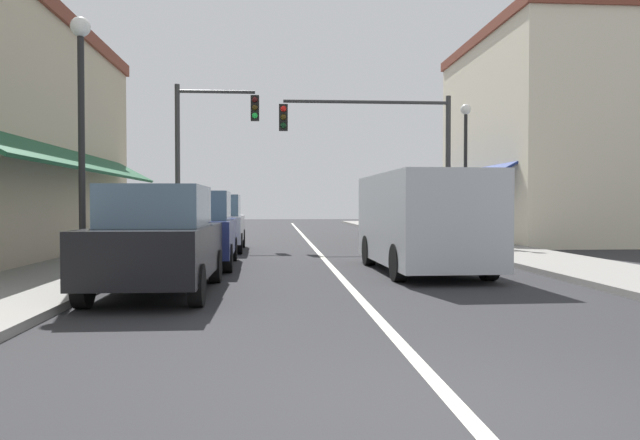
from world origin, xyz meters
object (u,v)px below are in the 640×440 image
parked_car_third_left (215,223)px  street_lamp_left_near (81,105)px  parked_car_nearest_left (158,240)px  traffic_signal_mast_arm (387,141)px  traffic_signal_left_corner (204,140)px  van_in_lane (422,219)px  street_lamp_right_mid (466,151)px  parked_car_second_left (196,230)px

parked_car_third_left → street_lamp_left_near: street_lamp_left_near is taller
parked_car_nearest_left → traffic_signal_mast_arm: size_ratio=0.68×
street_lamp_left_near → parked_car_third_left: bearing=78.5°
traffic_signal_left_corner → street_lamp_left_near: size_ratio=1.18×
parked_car_third_left → van_in_lane: 8.23m
traffic_signal_mast_arm → parked_car_nearest_left: bearing=-117.7°
street_lamp_right_mid → traffic_signal_left_corner: bearing=168.7°
traffic_signal_left_corner → parked_car_third_left: bearing=-76.3°
parked_car_second_left → traffic_signal_left_corner: bearing=93.6°
parked_car_third_left → van_in_lane: size_ratio=0.79×
traffic_signal_left_corner → traffic_signal_mast_arm: bearing=-8.3°
parked_car_third_left → traffic_signal_mast_arm: traffic_signal_mast_arm is taller
traffic_signal_mast_arm → traffic_signal_left_corner: bearing=171.7°
parked_car_second_left → traffic_signal_mast_arm: bearing=47.8°
van_in_lane → street_lamp_left_near: size_ratio=1.07×
parked_car_nearest_left → street_lamp_left_near: (-1.62, 1.37, 2.40)m
parked_car_third_left → traffic_signal_left_corner: bearing=102.4°
van_in_lane → street_lamp_left_near: street_lamp_left_near is taller
parked_car_second_left → traffic_signal_mast_arm: size_ratio=0.68×
traffic_signal_left_corner → parked_car_second_left: bearing=-84.9°
van_in_lane → street_lamp_right_mid: 8.28m
parked_car_nearest_left → street_lamp_right_mid: bearing=50.7°
parked_car_nearest_left → street_lamp_left_near: 3.21m
traffic_signal_left_corner → street_lamp_right_mid: bearing=-11.3°
street_lamp_right_mid → street_lamp_left_near: bearing=-138.5°
traffic_signal_left_corner → parked_car_nearest_left: bearing=-87.0°
parked_car_third_left → traffic_signal_mast_arm: bearing=14.8°
parked_car_second_left → parked_car_third_left: same height
street_lamp_left_near → street_lamp_right_mid: street_lamp_left_near is taller
van_in_lane → street_lamp_right_mid: bearing=64.2°
parked_car_second_left → van_in_lane: size_ratio=0.79×
traffic_signal_mast_arm → van_in_lane: bearing=-95.1°
parked_car_second_left → parked_car_third_left: size_ratio=1.00×
parked_car_second_left → van_in_lane: (5.02, -1.46, 0.27)m
van_in_lane → traffic_signal_left_corner: traffic_signal_left_corner is taller
traffic_signal_mast_arm → traffic_signal_left_corner: traffic_signal_left_corner is taller
parked_car_third_left → parked_car_nearest_left: bearing=-91.4°
parked_car_nearest_left → traffic_signal_mast_arm: traffic_signal_mast_arm is taller
parked_car_third_left → street_lamp_left_near: size_ratio=0.85×
street_lamp_right_mid → parked_car_second_left: bearing=-144.9°
parked_car_second_left → street_lamp_left_near: (-1.68, -3.01, 2.40)m
parked_car_nearest_left → street_lamp_left_near: street_lamp_left_near is taller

